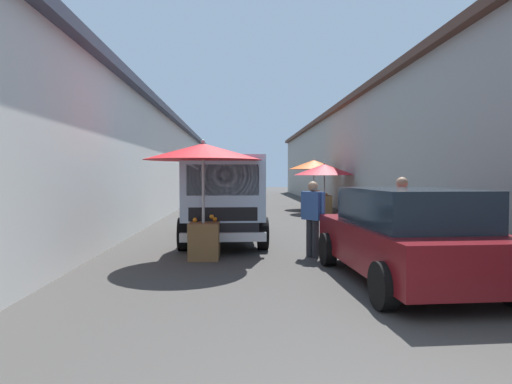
# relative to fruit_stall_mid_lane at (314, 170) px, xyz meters

# --- Properties ---
(ground) EXTENTS (90.00, 90.00, 0.00)m
(ground) POSITION_rel_fruit_stall_mid_lane_xyz_m (-5.79, 2.74, -1.91)
(ground) COLOR #3D3A38
(building_left_whitewash) EXTENTS (49.80, 7.50, 4.26)m
(building_left_whitewash) POSITION_rel_fruit_stall_mid_lane_xyz_m (-3.54, 10.10, 0.23)
(building_left_whitewash) COLOR silver
(building_left_whitewash) RESTS_ON ground
(building_right_concrete) EXTENTS (49.80, 7.50, 5.00)m
(building_right_concrete) POSITION_rel_fruit_stall_mid_lane_xyz_m (-3.54, -4.62, 0.60)
(building_right_concrete) COLOR gray
(building_right_concrete) RESTS_ON ground
(fruit_stall_mid_lane) EXTENTS (2.47, 2.47, 2.47)m
(fruit_stall_mid_lane) POSITION_rel_fruit_stall_mid_lane_xyz_m (0.00, 0.00, 0.00)
(fruit_stall_mid_lane) COLOR #9E9EA3
(fruit_stall_mid_lane) RESTS_ON ground
(fruit_stall_far_right) EXTENTS (2.31, 2.31, 2.34)m
(fruit_stall_far_right) POSITION_rel_fruit_stall_mid_lane_xyz_m (-12.77, 4.39, -0.14)
(fruit_stall_far_right) COLOR #9E9EA3
(fruit_stall_far_right) RESTS_ON ground
(fruit_stall_near_right) EXTENTS (2.68, 2.68, 2.21)m
(fruit_stall_near_right) POSITION_rel_fruit_stall_mid_lane_xyz_m (-2.52, -0.02, -0.18)
(fruit_stall_near_right) COLOR #9E9EA3
(fruit_stall_near_right) RESTS_ON ground
(hatchback_car) EXTENTS (4.00, 2.10, 1.45)m
(hatchback_car) POSITION_rel_fruit_stall_mid_lane_xyz_m (-14.79, 1.15, -1.18)
(hatchback_car) COLOR #600F14
(hatchback_car) RESTS_ON ground
(delivery_truck) EXTENTS (4.97, 2.08, 2.08)m
(delivery_truck) POSITION_rel_fruit_stall_mid_lane_xyz_m (-11.04, 4.06, -0.87)
(delivery_truck) COLOR black
(delivery_truck) RESTS_ON ground
(vendor_by_crates) EXTENTS (0.50, 0.43, 1.53)m
(vendor_by_crates) POSITION_rel_fruit_stall_mid_lane_xyz_m (-12.63, 2.21, -1.04)
(vendor_by_crates) COLOR #232328
(vendor_by_crates) RESTS_ON ground
(vendor_in_shade) EXTENTS (0.50, 0.46, 1.62)m
(vendor_in_shade) POSITION_rel_fruit_stall_mid_lane_xyz_m (-13.02, 0.54, -0.98)
(vendor_in_shade) COLOR #665B4C
(vendor_in_shade) RESTS_ON ground
(parked_scooter) EXTENTS (1.69, 0.34, 1.14)m
(parked_scooter) POSITION_rel_fruit_stall_mid_lane_xyz_m (-12.82, -0.11, -1.46)
(parked_scooter) COLOR black
(parked_scooter) RESTS_ON ground
(plastic_stool) EXTENTS (0.30, 0.30, 0.43)m
(plastic_stool) POSITION_rel_fruit_stall_mid_lane_xyz_m (-13.28, 1.49, -1.59)
(plastic_stool) COLOR #1E8C3F
(plastic_stool) RESTS_ON ground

